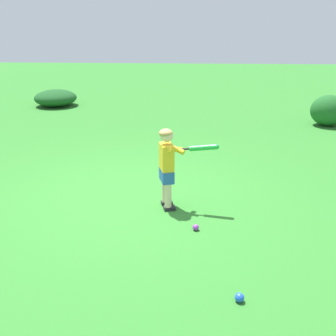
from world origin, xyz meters
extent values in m
plane|color=#2D7528|center=(0.00, 0.00, 0.00)|extent=(40.00, 40.00, 0.00)
cube|color=#232328|center=(0.54, -0.16, 0.03)|extent=(0.17, 0.13, 0.05)
cylinder|color=beige|center=(0.52, -0.16, 0.21)|extent=(0.09, 0.09, 0.34)
cube|color=#232328|center=(0.59, -0.32, 0.03)|extent=(0.17, 0.13, 0.05)
cylinder|color=beige|center=(0.57, -0.33, 0.21)|extent=(0.09, 0.09, 0.34)
cube|color=#2856A8|center=(0.55, -0.25, 0.46)|extent=(0.22, 0.30, 0.16)
cube|color=yellow|center=(0.55, -0.25, 0.71)|extent=(0.21, 0.28, 0.34)
sphere|color=beige|center=(0.55, -0.25, 1.00)|extent=(0.17, 0.17, 0.17)
ellipsoid|color=tan|center=(0.54, -0.25, 1.02)|extent=(0.21, 0.21, 0.11)
sphere|color=green|center=(0.68, -0.21, 0.80)|extent=(0.04, 0.04, 0.04)
cylinder|color=black|center=(0.77, -0.22, 0.81)|extent=(0.14, 0.05, 0.05)
cylinder|color=green|center=(1.01, -0.26, 0.85)|extent=(0.35, 0.12, 0.11)
sphere|color=green|center=(1.17, -0.28, 0.87)|extent=(0.07, 0.07, 0.07)
cylinder|color=yellow|center=(0.64, -0.18, 0.81)|extent=(0.30, 0.20, 0.14)
cylinder|color=yellow|center=(0.66, -0.25, 0.81)|extent=(0.21, 0.30, 0.14)
sphere|color=blue|center=(1.31, -2.10, 0.04)|extent=(0.09, 0.09, 0.09)
sphere|color=purple|center=(0.93, -0.85, 0.04)|extent=(0.08, 0.08, 0.08)
ellipsoid|color=#1E5B23|center=(4.12, 4.48, 0.37)|extent=(0.85, 0.75, 0.73)
ellipsoid|color=#194C1E|center=(-3.19, 6.45, 0.24)|extent=(1.23, 1.24, 0.48)
camera|label=1|loc=(0.85, -4.99, 2.31)|focal=41.98mm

